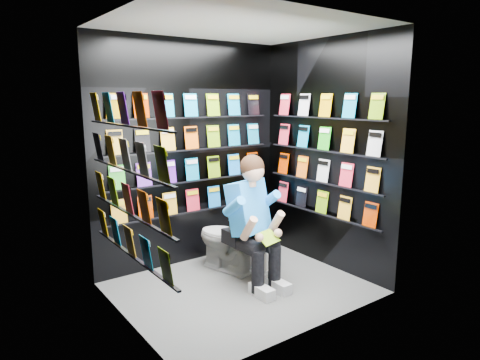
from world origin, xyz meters
TOP-DOWN VIEW (x-y plane):
  - floor at (0.00, 0.00)m, footprint 2.40×2.40m
  - ceiling at (0.00, 0.00)m, footprint 2.40×2.40m
  - wall_back at (0.00, 1.00)m, footprint 2.40×0.04m
  - wall_front at (0.00, -1.00)m, footprint 2.40×0.04m
  - wall_left at (-1.20, 0.00)m, footprint 0.04×2.00m
  - wall_right at (1.20, 0.00)m, footprint 0.04×2.00m
  - comics_back at (0.00, 0.97)m, footprint 2.10×0.06m
  - comics_left at (-1.17, 0.00)m, footprint 0.06×1.70m
  - comics_right at (1.17, 0.00)m, footprint 0.06×1.70m
  - toilet at (0.16, 0.49)m, footprint 0.59×0.83m
  - longbox at (0.51, 0.39)m, footprint 0.35×0.45m
  - longbox_lid at (0.51, 0.39)m, footprint 0.37×0.47m
  - reader at (0.16, 0.11)m, footprint 0.75×0.94m
  - held_comic at (0.16, -0.24)m, footprint 0.27×0.20m

SIDE VIEW (x-z plane):
  - floor at x=0.00m, z-range 0.00..0.00m
  - longbox at x=0.51m, z-range 0.00..0.30m
  - longbox_lid at x=0.51m, z-range 0.30..0.32m
  - toilet at x=0.16m, z-range 0.00..0.73m
  - held_comic at x=0.16m, z-range 0.53..0.63m
  - reader at x=0.16m, z-range 0.04..1.57m
  - wall_back at x=0.00m, z-range 0.00..2.60m
  - wall_front at x=0.00m, z-range 0.00..2.60m
  - wall_left at x=-1.20m, z-range 0.00..2.60m
  - wall_right at x=1.20m, z-range 0.00..2.60m
  - comics_back at x=0.00m, z-range 0.62..1.99m
  - comics_left at x=-1.17m, z-range 0.62..1.99m
  - comics_right at x=1.17m, z-range 0.62..1.99m
  - ceiling at x=0.00m, z-range 2.60..2.60m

